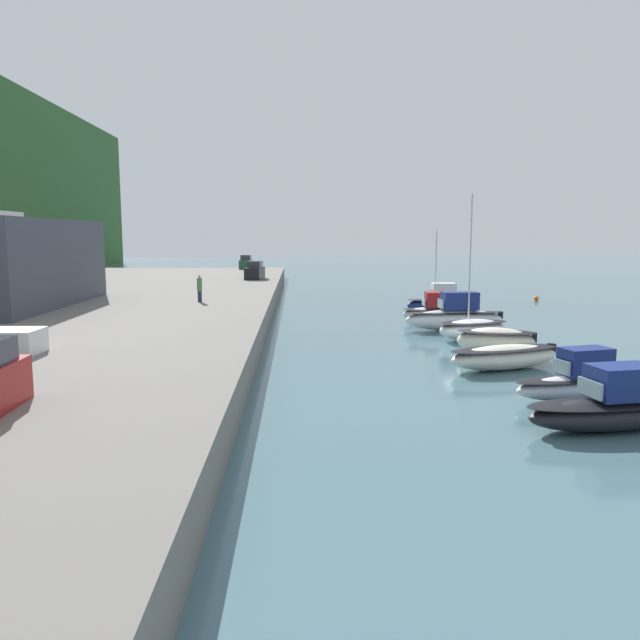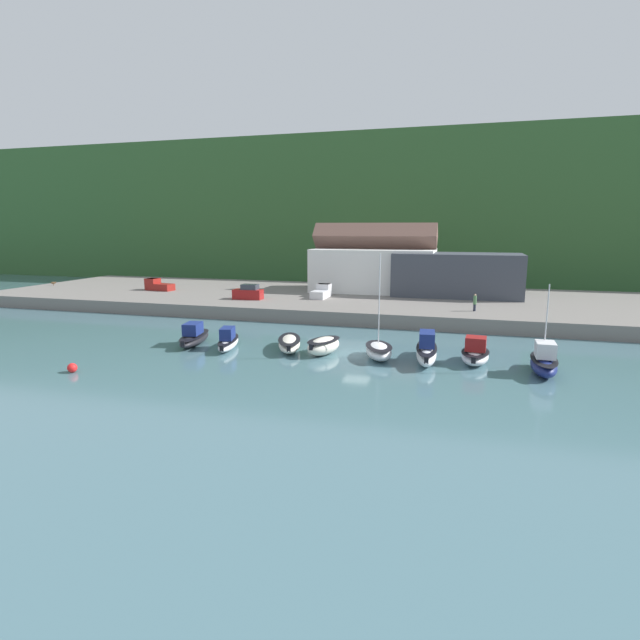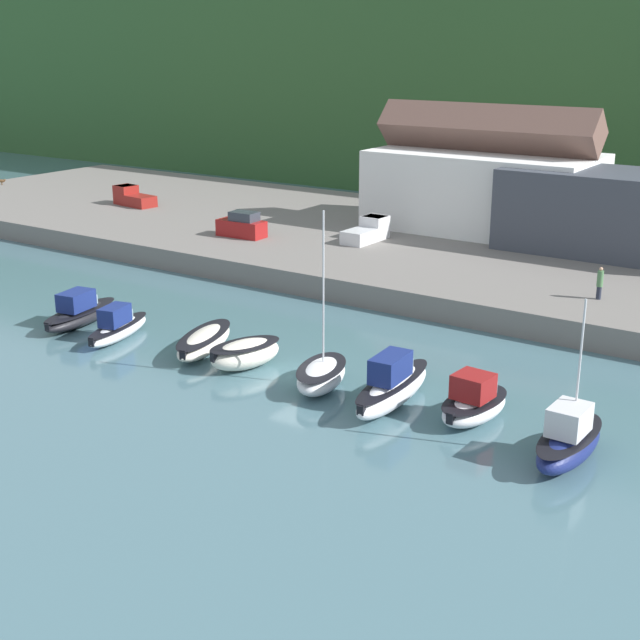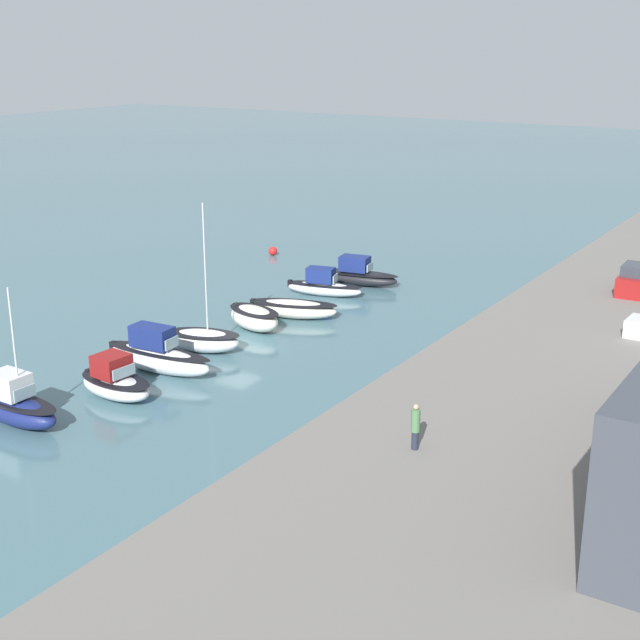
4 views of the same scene
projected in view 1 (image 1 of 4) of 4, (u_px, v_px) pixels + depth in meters
The scene contains 15 objects.
ground_plane at pixel (467, 346), 39.26m from camera, with size 320.00×320.00×0.00m, color #476B75.
quay_promenade at pixel (4, 336), 38.12m from camera, with size 127.24×31.60×1.71m.
yacht_club_building at pixel (10, 263), 45.78m from camera, with size 18.56×8.16×6.38m.
moored_boat_0 at pixel (614, 407), 22.40m from camera, with size 3.17×6.96×2.33m.
moored_boat_1 at pixel (580, 381), 26.56m from camera, with size 3.05×6.31×2.21m.
moored_boat_2 at pixel (505, 356), 32.48m from camera, with size 4.13×6.85×1.28m.
moored_boat_3 at pixel (496, 341), 36.15m from camera, with size 3.52×5.00×1.64m.
moored_boat_4 at pixel (473, 329), 41.43m from camera, with size 3.75×5.46×9.59m.
moored_boat_5 at pixel (455, 316), 45.64m from camera, with size 2.35×7.60×2.84m.
moored_boat_6 at pixel (433, 312), 49.80m from camera, with size 2.76×5.06×2.46m.
moored_boat_7 at pixel (440, 303), 55.17m from camera, with size 2.18×5.95×7.42m.
parked_car_1 at pixel (246, 263), 97.40m from camera, with size 4.23×1.88×2.16m.
parked_car_2 at pixel (255, 271), 74.78m from camera, with size 4.38×2.28×2.16m.
person_on_quay at pixel (200, 288), 49.03m from camera, with size 0.40×0.40×2.14m.
mooring_buoy_0 at pixel (536, 298), 66.35m from camera, with size 0.52×0.52×0.52m.
Camera 1 is at (-38.32, 10.66, 6.95)m, focal length 35.00 mm.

